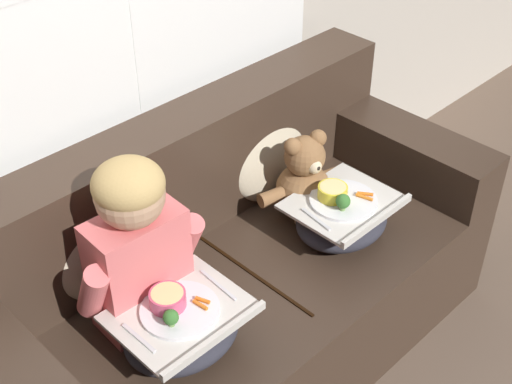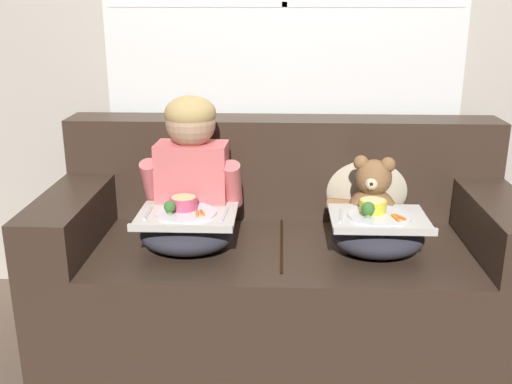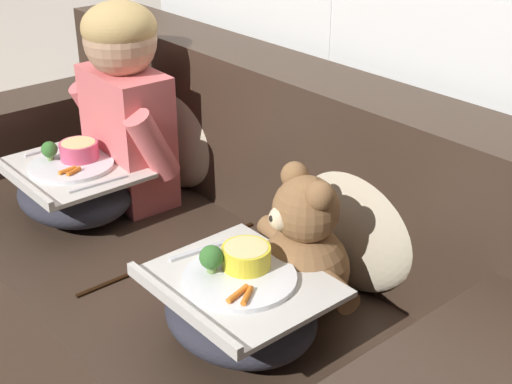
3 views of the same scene
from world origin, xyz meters
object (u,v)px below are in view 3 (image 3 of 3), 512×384
teddy_bear (303,253)px  lap_tray_teddy (240,307)px  throw_pillow_behind_teddy (362,211)px  child_figure (125,95)px  throw_pillow_behind_child (181,124)px  couch (208,282)px  lap_tray_child (74,189)px

teddy_bear → lap_tray_teddy: 0.20m
throw_pillow_behind_teddy → child_figure: (-0.76, -0.19, 0.14)m
throw_pillow_behind_child → lap_tray_teddy: size_ratio=1.10×
throw_pillow_behind_child → teddy_bear: 0.79m
couch → throw_pillow_behind_child: (-0.38, 0.19, 0.32)m
lap_tray_child → lap_tray_teddy: lap_tray_teddy is taller
child_figure → lap_tray_teddy: (0.76, -0.19, -0.24)m
child_figure → throw_pillow_behind_child: bearing=90.0°
lap_tray_child → throw_pillow_behind_child: bearing=89.9°
throw_pillow_behind_child → lap_tray_child: bearing=-90.1°
throw_pillow_behind_teddy → lap_tray_child: (-0.76, -0.38, -0.11)m
throw_pillow_behind_teddy → teddy_bear: size_ratio=1.09×
throw_pillow_behind_child → throw_pillow_behind_teddy: 0.76m
couch → teddy_bear: bearing=-0.6°
child_figure → teddy_bear: child_figure is taller
couch → lap_tray_child: bearing=-153.5°
couch → child_figure: child_figure is taller
child_figure → lap_tray_teddy: child_figure is taller
couch → lap_tray_child: couch is taller
couch → throw_pillow_behind_teddy: couch is taller
throw_pillow_behind_teddy → child_figure: 0.80m
throw_pillow_behind_teddy → lap_tray_teddy: 0.40m
couch → throw_pillow_behind_teddy: (0.38, 0.19, 0.32)m
throw_pillow_behind_child → child_figure: bearing=-90.0°
throw_pillow_behind_teddy → lap_tray_child: bearing=-153.3°
throw_pillow_behind_child → lap_tray_teddy: 0.86m
throw_pillow_behind_child → teddy_bear: throw_pillow_behind_child is taller
couch → teddy_bear: 0.47m
lap_tray_teddy → child_figure: bearing=166.0°
teddy_bear → lap_tray_child: bearing=-166.2°
couch → child_figure: (-0.38, -0.00, 0.46)m
child_figure → teddy_bear: 0.78m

